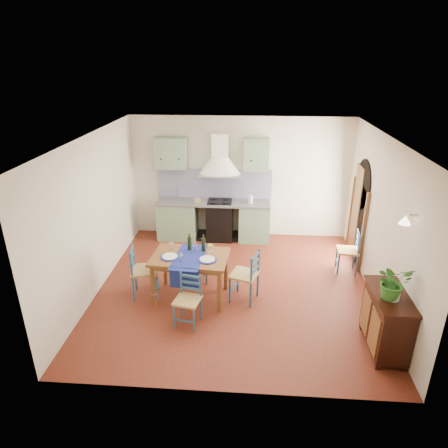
% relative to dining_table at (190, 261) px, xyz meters
% --- Properties ---
extents(floor, '(5.00, 5.00, 0.00)m').
position_rel_dining_table_xyz_m(floor, '(0.75, 0.35, -0.73)').
color(floor, '#4B1B10').
rests_on(floor, ground).
extents(back_wall, '(5.00, 0.96, 2.80)m').
position_rel_dining_table_xyz_m(back_wall, '(0.29, 2.64, 0.32)').
color(back_wall, beige).
rests_on(back_wall, ground).
extents(right_wall, '(0.26, 5.00, 2.80)m').
position_rel_dining_table_xyz_m(right_wall, '(3.25, 0.63, 0.60)').
color(right_wall, beige).
rests_on(right_wall, ground).
extents(left_wall, '(0.04, 5.00, 2.80)m').
position_rel_dining_table_xyz_m(left_wall, '(-1.75, 0.35, 0.67)').
color(left_wall, beige).
rests_on(left_wall, ground).
extents(ceiling, '(5.00, 5.00, 0.01)m').
position_rel_dining_table_xyz_m(ceiling, '(0.75, 0.35, 2.07)').
color(ceiling, white).
rests_on(ceiling, back_wall).
extents(dining_table, '(1.37, 1.05, 1.15)m').
position_rel_dining_table_xyz_m(dining_table, '(0.00, 0.00, 0.00)').
color(dining_table, brown).
rests_on(dining_table, ground).
extents(chair_near, '(0.46, 0.46, 0.84)m').
position_rel_dining_table_xyz_m(chair_near, '(0.07, -0.74, -0.30)').
color(chair_near, navy).
rests_on(chair_near, ground).
extents(chair_far, '(0.40, 0.40, 0.85)m').
position_rel_dining_table_xyz_m(chair_far, '(0.05, 0.59, -0.30)').
color(chair_far, navy).
rests_on(chair_far, ground).
extents(chair_left, '(0.53, 0.53, 0.97)m').
position_rel_dining_table_xyz_m(chair_left, '(-0.86, 0.00, -0.23)').
color(chair_left, navy).
rests_on(chair_left, ground).
extents(chair_right, '(0.56, 0.56, 0.95)m').
position_rel_dining_table_xyz_m(chair_right, '(0.97, -0.00, -0.24)').
color(chair_right, navy).
rests_on(chair_right, ground).
extents(chair_spare, '(0.43, 0.43, 0.86)m').
position_rel_dining_table_xyz_m(chair_spare, '(2.98, 1.17, -0.29)').
color(chair_spare, navy).
rests_on(chair_spare, ground).
extents(sideboard, '(0.50, 1.05, 0.94)m').
position_rel_dining_table_xyz_m(sideboard, '(3.01, -1.13, -0.22)').
color(sideboard, black).
rests_on(sideboard, ground).
extents(potted_plant, '(0.54, 0.50, 0.51)m').
position_rel_dining_table_xyz_m(potted_plant, '(2.97, -1.23, 0.46)').
color(potted_plant, '#2A6821').
rests_on(potted_plant, sideboard).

